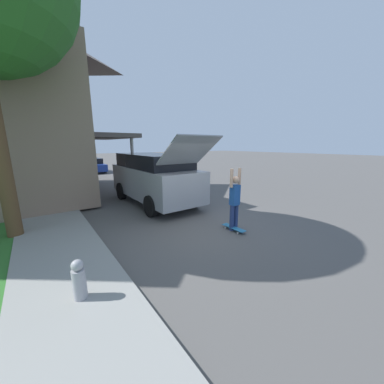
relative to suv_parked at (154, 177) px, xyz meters
The scene contains 7 objects.
ground_plane 3.47m from the suv_parked, 92.89° to the right, with size 120.00×120.00×0.00m, color #54514F.
sidewalk 4.77m from the suv_parked, 144.13° to the left, with size 1.80×80.00×0.10m.
suv_parked is the anchor object (origin of this frame).
car_down_street 13.22m from the suv_parked, 89.08° to the left, with size 1.98×4.39×1.26m.
skateboarder 4.09m from the suv_parked, 82.76° to the right, with size 0.41×0.21×1.82m.
skateboard 4.27m from the suv_parked, 83.57° to the right, with size 0.22×0.78×0.10m.
fire_hydrant 6.01m from the suv_parked, 128.03° to the right, with size 0.20×0.20×0.66m.
Camera 1 is at (-3.85, -4.82, 2.46)m, focal length 20.00 mm.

